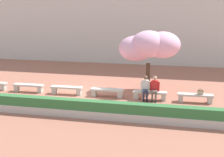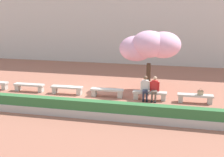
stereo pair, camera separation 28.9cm
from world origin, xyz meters
name	(u,v)px [view 2 (the right image)]	position (x,y,z in m)	size (l,w,h in m)	color
ground_plane	(87,95)	(0.00, 0.00, 0.00)	(100.00, 100.00, 0.00)	#9E604C
building_facade	(127,6)	(0.00, 11.75, 4.79)	(28.00, 4.00, 9.58)	beige
stone_bench_near_west	(29,86)	(-3.53, 0.00, 0.30)	(1.81, 0.45, 0.45)	#BCB7AD
stone_bench_center	(67,89)	(-1.18, 0.00, 0.30)	(1.81, 0.45, 0.45)	#BCB7AD
stone_bench_near_east	(107,91)	(1.18, 0.00, 0.30)	(1.81, 0.45, 0.45)	#BCB7AD
stone_bench_east_end	(150,94)	(3.53, 0.00, 0.30)	(1.81, 0.45, 0.45)	#BCB7AD
stone_bench_far_east	(195,97)	(5.88, 0.00, 0.30)	(1.81, 0.45, 0.45)	#BCB7AD
person_seated_left	(145,87)	(3.29, -0.05, 0.70)	(0.51, 0.71, 1.29)	black
person_seated_right	(154,88)	(3.78, -0.05, 0.70)	(0.51, 0.68, 1.29)	black
handbag	(200,92)	(6.12, -0.01, 0.58)	(0.30, 0.15, 0.34)	tan
cherry_tree_main	(150,46)	(3.24, 2.05, 2.62)	(3.58, 2.42, 3.51)	#473323
planter_hedge_foreground	(64,107)	(0.00, -3.31, 0.39)	(17.95, 0.50, 0.80)	#BCB7AD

